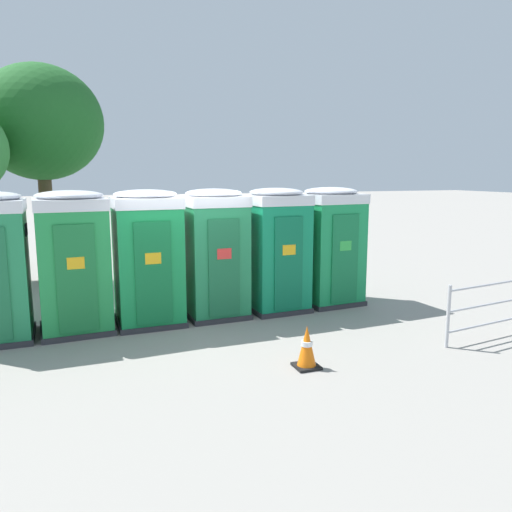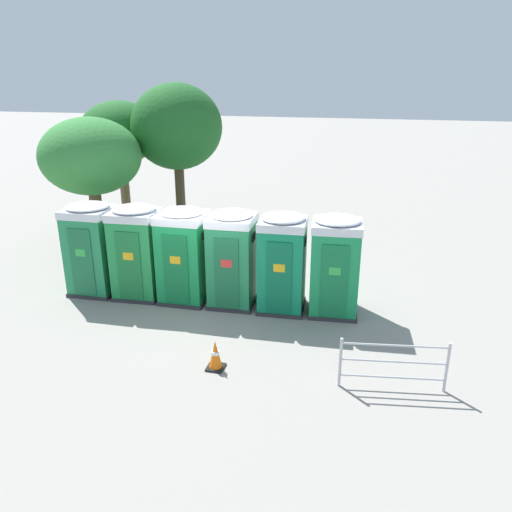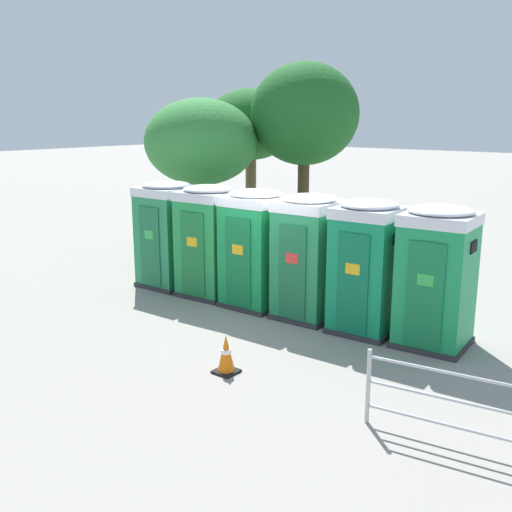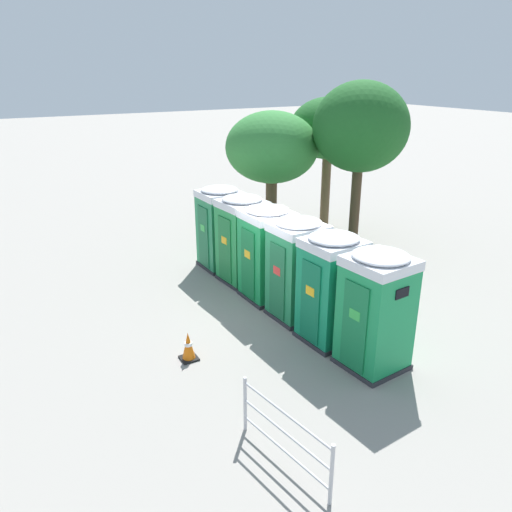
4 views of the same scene
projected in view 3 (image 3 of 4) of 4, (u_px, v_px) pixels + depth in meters
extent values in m
plane|color=gray|center=(281.00, 311.00, 12.70)|extent=(120.00, 120.00, 0.00)
cube|color=#2D2D33|center=(169.00, 283.00, 14.60)|extent=(1.25, 1.23, 0.10)
cube|color=#228750|center=(168.00, 239.00, 14.34)|extent=(1.19, 1.17, 2.10)
cube|color=#1A693E|center=(150.00, 246.00, 13.91)|extent=(0.64, 0.05, 1.85)
cube|color=green|center=(149.00, 235.00, 13.83)|extent=(0.28, 0.02, 0.20)
cube|color=black|center=(185.00, 211.00, 13.83)|extent=(0.03, 0.36, 0.20)
cube|color=silver|center=(166.00, 191.00, 14.08)|extent=(1.23, 1.21, 0.20)
ellipsoid|color=silver|center=(166.00, 185.00, 14.05)|extent=(1.17, 1.15, 0.18)
cube|color=#2D2D33|center=(210.00, 292.00, 13.84)|extent=(1.31, 1.28, 0.10)
cube|color=#219246|center=(209.00, 246.00, 13.58)|extent=(1.25, 1.22, 2.10)
cube|color=#1A7237|center=(193.00, 254.00, 13.13)|extent=(0.65, 0.08, 1.85)
cube|color=yellow|center=(192.00, 242.00, 13.06)|extent=(0.28, 0.03, 0.20)
cube|color=black|center=(230.00, 217.00, 13.08)|extent=(0.05, 0.36, 0.20)
cube|color=silver|center=(209.00, 196.00, 13.32)|extent=(1.29, 1.26, 0.20)
ellipsoid|color=silver|center=(208.00, 189.00, 13.29)|extent=(1.23, 1.20, 0.18)
cube|color=#2D2D33|center=(255.00, 303.00, 13.06)|extent=(1.26, 1.22, 0.10)
cube|color=#168E47|center=(255.00, 254.00, 12.81)|extent=(1.20, 1.17, 2.10)
cube|color=#116F37|center=(238.00, 263.00, 12.37)|extent=(0.65, 0.04, 1.85)
cube|color=yellow|center=(237.00, 250.00, 12.30)|extent=(0.28, 0.01, 0.20)
cube|color=black|center=(278.00, 223.00, 12.28)|extent=(0.03, 0.36, 0.20)
cube|color=silver|center=(255.00, 201.00, 12.54)|extent=(1.23, 1.20, 0.20)
ellipsoid|color=silver|center=(255.00, 193.00, 12.51)|extent=(1.17, 1.14, 0.18)
cube|color=#2D2D33|center=(307.00, 314.00, 12.31)|extent=(1.22, 1.24, 0.10)
cube|color=#21844E|center=(308.00, 263.00, 12.06)|extent=(1.16, 1.19, 2.10)
cube|color=#1A673D|center=(292.00, 272.00, 11.62)|extent=(0.61, 0.06, 1.85)
cube|color=red|center=(292.00, 258.00, 11.54)|extent=(0.28, 0.02, 0.20)
cube|color=black|center=(334.00, 230.00, 11.56)|extent=(0.04, 0.36, 0.20)
cube|color=silver|center=(309.00, 206.00, 11.79)|extent=(1.19, 1.22, 0.20)
ellipsoid|color=silver|center=(309.00, 198.00, 11.76)|extent=(1.13, 1.16, 0.18)
cube|color=#2D2D33|center=(364.00, 328.00, 11.52)|extent=(1.24, 1.26, 0.10)
cube|color=#118756|center=(367.00, 273.00, 11.27)|extent=(1.18, 1.20, 2.10)
cube|color=#0D6943|center=(352.00, 284.00, 10.82)|extent=(0.61, 0.07, 1.85)
cube|color=yellow|center=(353.00, 269.00, 10.74)|extent=(0.28, 0.02, 0.20)
cube|color=black|center=(397.00, 238.00, 10.78)|extent=(0.05, 0.36, 0.20)
cube|color=silver|center=(369.00, 212.00, 11.00)|extent=(1.21, 1.24, 0.20)
ellipsoid|color=silver|center=(370.00, 204.00, 10.97)|extent=(1.15, 1.18, 0.18)
cube|color=#2D2D33|center=(432.00, 342.00, 10.80)|extent=(1.32, 1.29, 0.10)
cube|color=#199150|center=(436.00, 283.00, 10.55)|extent=(1.25, 1.23, 2.10)
cube|color=#13713E|center=(425.00, 296.00, 10.10)|extent=(0.64, 0.08, 1.85)
cube|color=green|center=(425.00, 280.00, 10.02)|extent=(0.28, 0.03, 0.20)
cube|color=black|center=(474.00, 247.00, 10.06)|extent=(0.05, 0.36, 0.20)
cube|color=silver|center=(440.00, 219.00, 10.29)|extent=(1.29, 1.27, 0.20)
ellipsoid|color=silver|center=(441.00, 211.00, 10.25)|extent=(1.23, 1.21, 0.18)
cylinder|color=brown|center=(251.00, 193.00, 19.36)|extent=(0.35, 0.35, 3.16)
ellipsoid|color=#1E5B23|center=(251.00, 124.00, 18.86)|extent=(2.85, 2.85, 2.22)
cylinder|color=brown|center=(202.00, 212.00, 17.19)|extent=(0.39, 0.39, 2.66)
ellipsoid|color=#337F38|center=(201.00, 142.00, 16.73)|extent=(3.16, 3.16, 2.41)
cylinder|color=#4C3826|center=(303.00, 200.00, 17.33)|extent=(0.33, 0.33, 3.30)
ellipsoid|color=#1E5B23|center=(305.00, 114.00, 16.77)|extent=(3.05, 3.05, 2.85)
cube|color=black|center=(226.00, 371.00, 9.64)|extent=(0.36, 0.36, 0.04)
cone|color=orange|center=(226.00, 353.00, 9.56)|extent=(0.28, 0.28, 0.60)
cylinder|color=white|center=(226.00, 351.00, 9.56)|extent=(0.17, 0.17, 0.07)
cylinder|color=#B7B7BC|center=(368.00, 386.00, 7.97)|extent=(0.06, 0.06, 1.05)
cylinder|color=#B7B7BC|center=(447.00, 372.00, 7.38)|extent=(1.98, 0.34, 0.04)
cylinder|color=#B7B7BC|center=(445.00, 398.00, 7.46)|extent=(1.98, 0.34, 0.04)
cylinder|color=#B7B7BC|center=(443.00, 424.00, 7.54)|extent=(1.98, 0.34, 0.04)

